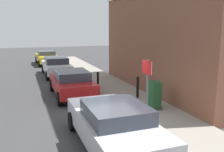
{
  "coord_description": "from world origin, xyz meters",
  "views": [
    {
      "loc": [
        -2.84,
        -8.27,
        3.44
      ],
      "look_at": [
        1.2,
        2.63,
        1.2
      ],
      "focal_mm": 39.6,
      "sensor_mm": 36.0,
      "label": 1
    }
  ],
  "objects_px": {
    "car_red": "(72,83)",
    "street_sign": "(147,83)",
    "utility_cabinet": "(154,96)",
    "car_silver": "(113,125)",
    "bollard_near_cabinet": "(138,86)",
    "bollard_far_kerb": "(98,80)",
    "car_white": "(56,66)",
    "car_yellow": "(46,57)"
  },
  "relations": [
    {
      "from": "bollard_far_kerb",
      "to": "bollard_near_cabinet",
      "type": "bearing_deg",
      "value": -55.11
    },
    {
      "from": "car_red",
      "to": "car_white",
      "type": "height_order",
      "value": "car_white"
    },
    {
      "from": "car_yellow",
      "to": "bollard_far_kerb",
      "type": "xyz_separation_m",
      "value": [
        1.47,
        -12.25,
        0.0
      ]
    },
    {
      "from": "utility_cabinet",
      "to": "bollard_near_cabinet",
      "type": "xyz_separation_m",
      "value": [
        0.1,
        1.74,
        0.02
      ]
    },
    {
      "from": "car_silver",
      "to": "bollard_far_kerb",
      "type": "height_order",
      "value": "car_silver"
    },
    {
      "from": "utility_cabinet",
      "to": "street_sign",
      "type": "xyz_separation_m",
      "value": [
        -1.24,
        -1.64,
        0.98
      ]
    },
    {
      "from": "bollard_near_cabinet",
      "to": "utility_cabinet",
      "type": "bearing_deg",
      "value": -93.29
    },
    {
      "from": "car_red",
      "to": "car_white",
      "type": "bearing_deg",
      "value": -0.39
    },
    {
      "from": "bollard_near_cabinet",
      "to": "car_white",
      "type": "bearing_deg",
      "value": 109.05
    },
    {
      "from": "utility_cabinet",
      "to": "street_sign",
      "type": "bearing_deg",
      "value": -127.19
    },
    {
      "from": "car_silver",
      "to": "bollard_near_cabinet",
      "type": "xyz_separation_m",
      "value": [
        2.83,
        4.17,
        -0.03
      ]
    },
    {
      "from": "car_red",
      "to": "car_white",
      "type": "distance_m",
      "value": 6.1
    },
    {
      "from": "car_silver",
      "to": "car_white",
      "type": "height_order",
      "value": "car_silver"
    },
    {
      "from": "car_red",
      "to": "bollard_near_cabinet",
      "type": "relative_size",
      "value": 3.83
    },
    {
      "from": "street_sign",
      "to": "car_silver",
      "type": "bearing_deg",
      "value": -151.8
    },
    {
      "from": "car_white",
      "to": "bollard_near_cabinet",
      "type": "xyz_separation_m",
      "value": [
        2.76,
        -7.99,
        -0.02
      ]
    },
    {
      "from": "car_yellow",
      "to": "bollard_near_cabinet",
      "type": "distance_m",
      "value": 14.53
    },
    {
      "from": "car_silver",
      "to": "car_white",
      "type": "relative_size",
      "value": 1.03
    },
    {
      "from": "car_yellow",
      "to": "utility_cabinet",
      "type": "relative_size",
      "value": 3.82
    },
    {
      "from": "utility_cabinet",
      "to": "bollard_near_cabinet",
      "type": "relative_size",
      "value": 1.11
    },
    {
      "from": "car_silver",
      "to": "utility_cabinet",
      "type": "xyz_separation_m",
      "value": [
        2.73,
        2.43,
        -0.05
      ]
    },
    {
      "from": "utility_cabinet",
      "to": "bollard_near_cabinet",
      "type": "bearing_deg",
      "value": 86.71
    },
    {
      "from": "street_sign",
      "to": "utility_cabinet",
      "type": "bearing_deg",
      "value": 52.81
    },
    {
      "from": "bollard_far_kerb",
      "to": "street_sign",
      "type": "bearing_deg",
      "value": -89.49
    },
    {
      "from": "car_yellow",
      "to": "car_white",
      "type": "bearing_deg",
      "value": 179.45
    },
    {
      "from": "car_red",
      "to": "bollard_near_cabinet",
      "type": "distance_m",
      "value": 3.39
    },
    {
      "from": "car_yellow",
      "to": "utility_cabinet",
      "type": "distance_m",
      "value": 16.22
    },
    {
      "from": "car_white",
      "to": "car_yellow",
      "type": "height_order",
      "value": "car_white"
    },
    {
      "from": "bollard_near_cabinet",
      "to": "bollard_far_kerb",
      "type": "xyz_separation_m",
      "value": [
        -1.39,
        1.99,
        0.0
      ]
    },
    {
      "from": "bollard_far_kerb",
      "to": "street_sign",
      "type": "distance_m",
      "value": 5.45
    },
    {
      "from": "car_red",
      "to": "street_sign",
      "type": "bearing_deg",
      "value": -164.26
    },
    {
      "from": "car_silver",
      "to": "utility_cabinet",
      "type": "relative_size",
      "value": 3.88
    },
    {
      "from": "utility_cabinet",
      "to": "car_red",
      "type": "bearing_deg",
      "value": 126.74
    },
    {
      "from": "car_silver",
      "to": "car_red",
      "type": "xyz_separation_m",
      "value": [
        0.01,
        6.07,
        -0.02
      ]
    },
    {
      "from": "car_silver",
      "to": "car_white",
      "type": "xyz_separation_m",
      "value": [
        0.07,
        12.17,
        -0.01
      ]
    },
    {
      "from": "bollard_near_cabinet",
      "to": "bollard_far_kerb",
      "type": "relative_size",
      "value": 1.0
    },
    {
      "from": "car_yellow",
      "to": "street_sign",
      "type": "distance_m",
      "value": 17.71
    },
    {
      "from": "car_silver",
      "to": "street_sign",
      "type": "distance_m",
      "value": 1.92
    },
    {
      "from": "car_white",
      "to": "street_sign",
      "type": "distance_m",
      "value": 11.5
    },
    {
      "from": "car_red",
      "to": "car_yellow",
      "type": "distance_m",
      "value": 12.35
    },
    {
      "from": "bollard_far_kerb",
      "to": "car_white",
      "type": "bearing_deg",
      "value": 102.88
    },
    {
      "from": "utility_cabinet",
      "to": "street_sign",
      "type": "height_order",
      "value": "street_sign"
    }
  ]
}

